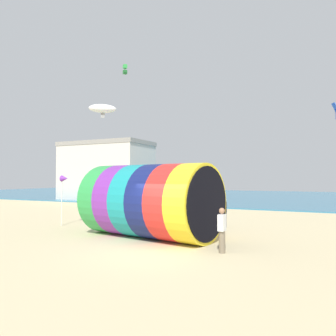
{
  "coord_description": "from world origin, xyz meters",
  "views": [
    {
      "loc": [
        5.92,
        -10.75,
        2.74
      ],
      "look_at": [
        -1.5,
        4.48,
        3.25
      ],
      "focal_mm": 35.0,
      "sensor_mm": 36.0,
      "label": 1
    }
  ],
  "objects": [
    {
      "name": "beach_flag",
      "position": [
        -7.67,
        3.54,
        2.57
      ],
      "size": [
        0.47,
        0.36,
        2.89
      ],
      "color": "silver",
      "rests_on": "ground"
    },
    {
      "name": "kite_white_parafoil",
      "position": [
        -4.49,
        2.9,
        6.33
      ],
      "size": [
        1.44,
        1.38,
        0.75
      ],
      "color": "white"
    },
    {
      "name": "bystander_mid_beach",
      "position": [
        0.74,
        7.06,
        0.85
      ],
      "size": [
        0.35,
        0.42,
        1.66
      ],
      "color": "#383D56",
      "rests_on": "ground"
    },
    {
      "name": "ground_plane",
      "position": [
        0.0,
        0.0,
        0.0
      ],
      "size": [
        120.0,
        120.0,
        0.0
      ],
      "primitive_type": "plane",
      "color": "#CCBA8C"
    },
    {
      "name": "kite_blue_diamond",
      "position": [
        6.55,
        17.77,
        8.21
      ],
      "size": [
        0.55,
        0.65,
        1.31
      ],
      "color": "blue"
    },
    {
      "name": "kite_green_box",
      "position": [
        -8.83,
        11.5,
        11.61
      ],
      "size": [
        0.4,
        0.4,
        0.82
      ],
      "color": "green"
    },
    {
      "name": "kite_handler",
      "position": [
        2.43,
        0.92,
        0.84
      ],
      "size": [
        0.24,
        0.37,
        1.64
      ],
      "color": "#726651",
      "rests_on": "ground"
    },
    {
      "name": "promenade_building",
      "position": [
        -18.86,
        22.53,
        3.6
      ],
      "size": [
        11.0,
        6.13,
        7.19
      ],
      "color": "beige",
      "rests_on": "ground"
    },
    {
      "name": "bystander_near_water",
      "position": [
        -7.39,
        11.07,
        0.89
      ],
      "size": [
        0.24,
        0.37,
        1.74
      ],
      "color": "#383D56",
      "rests_on": "ground"
    },
    {
      "name": "giant_inflatable_tube",
      "position": [
        -1.47,
        2.47,
        1.68
      ],
      "size": [
        6.71,
        4.46,
        3.36
      ],
      "color": "green",
      "rests_on": "ground"
    },
    {
      "name": "sea",
      "position": [
        0.0,
        37.56,
        0.05
      ],
      "size": [
        120.0,
        40.0,
        0.1
      ],
      "primitive_type": "cube",
      "color": "teal",
      "rests_on": "ground"
    }
  ]
}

